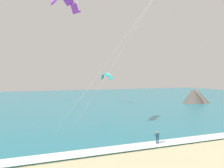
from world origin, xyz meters
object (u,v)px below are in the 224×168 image
Objects in this scene: kite_primary at (65,0)px; surfboard at (157,145)px; kite_distant at (106,76)px; kitesurfer at (157,138)px.

surfboard is at bearing -45.81° from kite_primary.
kite_distant is (12.40, 42.89, 8.23)m from surfboard.
kite_distant is (12.39, 42.87, 7.31)m from kitesurfer.
kite_primary is at bearing 134.25° from kitesurfer.
kitesurfer is at bearing 79.77° from surfboard.
surfboard is 0.28× the size of kite_distant.
kite_primary is 41.19m from kite_distant.
surfboard is at bearing -100.23° from kitesurfer.
kitesurfer is 0.09× the size of kite_primary.
surfboard is at bearing -106.12° from kite_distant.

